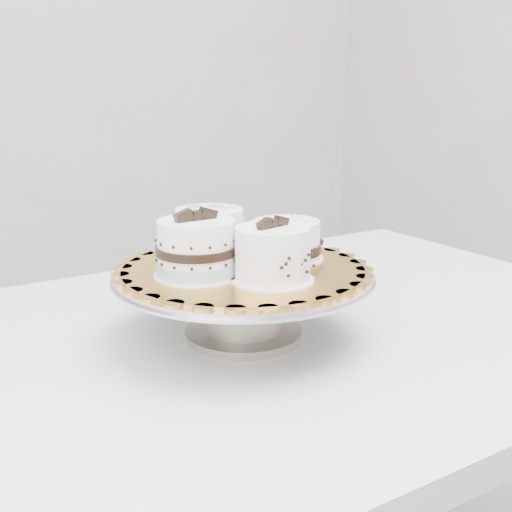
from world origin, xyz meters
TOP-DOWN VIEW (x-y plane):
  - table at (-0.03, 0.09)m, footprint 1.35×0.95m
  - cake_stand at (-0.08, 0.07)m, footprint 0.39×0.39m
  - cake_board at (-0.08, 0.07)m, footprint 0.42×0.42m
  - cake_swirl at (-0.09, -0.01)m, footprint 0.12×0.12m
  - cake_banded at (-0.16, 0.08)m, footprint 0.12×0.12m
  - cake_dots at (-0.09, 0.15)m, footprint 0.14×0.14m
  - cake_ribbon at (-0.00, 0.07)m, footprint 0.12×0.12m

SIDE VIEW (x-z plane):
  - table at x=-0.03m, z-range 0.30..1.05m
  - cake_stand at x=-0.08m, z-range 0.77..0.87m
  - cake_board at x=-0.08m, z-range 0.85..0.86m
  - cake_ribbon at x=0.00m, z-range 0.86..0.92m
  - cake_swirl at x=-0.09m, z-range 0.85..0.94m
  - cake_banded at x=-0.16m, z-range 0.85..0.94m
  - cake_dots at x=-0.09m, z-range 0.86..0.94m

